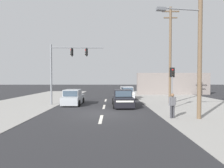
% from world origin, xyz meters
% --- Properties ---
extents(ground_plane, '(140.00, 140.00, 0.00)m').
position_xyz_m(ground_plane, '(0.00, 0.00, 0.00)').
color(ground_plane, '#28282B').
extents(lane_dash_near, '(0.20, 2.40, 0.01)m').
position_xyz_m(lane_dash_near, '(0.00, -2.00, 0.00)').
color(lane_dash_near, silver).
rests_on(lane_dash_near, ground).
extents(lane_dash_mid, '(0.20, 2.40, 0.01)m').
position_xyz_m(lane_dash_mid, '(0.00, 3.00, 0.00)').
color(lane_dash_mid, silver).
rests_on(lane_dash_mid, ground).
extents(lane_dash_far, '(0.20, 2.40, 0.01)m').
position_xyz_m(lane_dash_far, '(0.00, 8.00, 0.00)').
color(lane_dash_far, silver).
rests_on(lane_dash_far, ground).
extents(kerb_right_verge, '(10.00, 44.00, 0.02)m').
position_xyz_m(kerb_right_verge, '(9.00, 2.00, 0.01)').
color(kerb_right_verge, gray).
rests_on(kerb_right_verge, ground).
extents(kerb_left_verge, '(8.00, 40.00, 0.02)m').
position_xyz_m(kerb_left_verge, '(-8.50, 4.00, 0.01)').
color(kerb_left_verge, gray).
rests_on(kerb_left_verge, ground).
extents(utility_pole_foreground_right, '(3.77, 0.65, 9.55)m').
position_xyz_m(utility_pole_foreground_right, '(6.13, -2.03, 5.14)').
color(utility_pole_foreground_right, brown).
rests_on(utility_pole_foreground_right, ground).
extents(utility_pole_midground_right, '(1.80, 0.26, 10.03)m').
position_xyz_m(utility_pole_midground_right, '(6.83, 5.19, 5.26)').
color(utility_pole_midground_right, brown).
rests_on(utility_pole_midground_right, ground).
extents(traffic_signal_mast, '(5.29, 0.47, 6.00)m').
position_xyz_m(traffic_signal_mast, '(-4.03, 4.41, 4.15)').
color(traffic_signal_mast, slate).
rests_on(traffic_signal_mast, ground).
extents(pedestal_signal_right_kerb, '(0.44, 0.29, 3.56)m').
position_xyz_m(pedestal_signal_right_kerb, '(5.96, 2.06, 2.42)').
color(pedestal_signal_right_kerb, slate).
rests_on(pedestal_signal_right_kerb, ground).
extents(shopfront_wall_far, '(12.00, 1.00, 3.60)m').
position_xyz_m(shopfront_wall_far, '(11.00, 16.00, 1.80)').
color(shopfront_wall_far, gray).
rests_on(shopfront_wall_far, ground).
extents(sedan_oncoming_mid, '(1.97, 4.28, 1.56)m').
position_xyz_m(sedan_oncoming_mid, '(1.73, 3.33, 0.70)').
color(sedan_oncoming_mid, black).
rests_on(sedan_oncoming_mid, ground).
extents(hatchback_kerbside_parked, '(1.81, 3.66, 1.53)m').
position_xyz_m(hatchback_kerbside_parked, '(-3.14, 4.30, 0.70)').
color(hatchback_kerbside_parked, '#A3A8AD').
rests_on(hatchback_kerbside_parked, ground).
extents(sedan_oncoming_near, '(1.93, 4.26, 1.56)m').
position_xyz_m(sedan_oncoming_near, '(2.70, 9.81, 0.70)').
color(sedan_oncoming_near, silver).
rests_on(sedan_oncoming_near, ground).
extents(pedestrian_at_kerb, '(0.53, 0.33, 1.63)m').
position_xyz_m(pedestrian_at_kerb, '(4.62, -1.81, 0.93)').
color(pedestrian_at_kerb, '#333338').
rests_on(pedestrian_at_kerb, ground).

